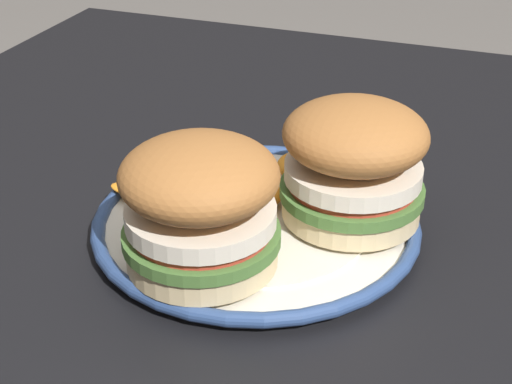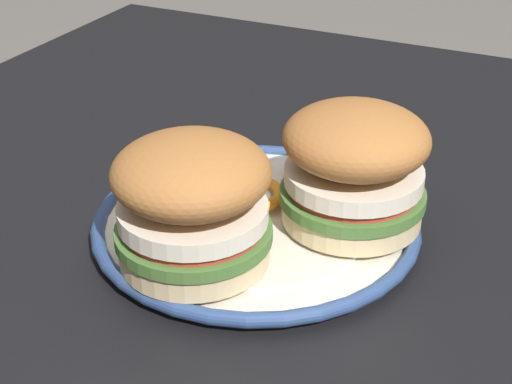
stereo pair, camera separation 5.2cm
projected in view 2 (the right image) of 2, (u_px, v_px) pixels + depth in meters
name	position (u px, v px, depth m)	size (l,w,h in m)	color
dining_table	(249.00, 364.00, 0.67)	(1.16, 0.99, 0.76)	black
dinner_plate	(256.00, 224.00, 0.66)	(0.28, 0.28, 0.02)	silver
sandwich_half_left	(354.00, 165.00, 0.62)	(0.17, 0.17, 0.10)	beige
sandwich_half_right	(192.00, 201.00, 0.57)	(0.17, 0.17, 0.10)	beige
orange_peel_curled	(250.00, 194.00, 0.67)	(0.08, 0.08, 0.01)	orange
orange_peel_strip_long	(206.00, 178.00, 0.70)	(0.07, 0.07, 0.01)	orange
orange_peel_strip_short	(153.00, 189.00, 0.68)	(0.03, 0.08, 0.01)	orange
orange_peel_small_curl	(315.00, 169.00, 0.71)	(0.07, 0.07, 0.01)	orange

